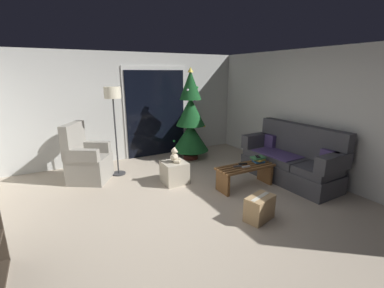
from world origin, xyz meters
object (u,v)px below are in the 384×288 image
Objects in this scene: remote_black at (243,164)px; cardboard_box_taped_mid_floor at (259,208)px; coffee_table at (245,173)px; cell_phone at (258,157)px; book_stack at (259,159)px; floor_lamp at (113,101)px; teddy_bear_cream at (175,156)px; couch at (291,160)px; christmas_tree at (190,120)px; remote_graphite at (238,166)px; remote_silver at (246,167)px; ottoman at (175,172)px; armchair at (87,161)px.

remote_black reaches higher than cardboard_box_taped_mid_floor.
coffee_table is 7.64× the size of cell_phone.
floor_lamp reaches higher than book_stack.
coffee_table is 3.86× the size of teddy_bear_cream.
book_stack is at bearing 164.45° from couch.
christmas_tree reaches higher than cardboard_box_taped_mid_floor.
remote_silver is (0.12, -0.09, 0.00)m from remote_graphite.
remote_graphite is at bearing 170.16° from coffee_table.
floor_lamp is (-1.88, 1.77, 1.23)m from coffee_table.
ottoman is (-1.00, 0.88, -0.22)m from remote_silver.
remote_black is (0.01, 0.09, 0.15)m from coffee_table.
christmas_tree reaches higher than book_stack.
christmas_tree is at bearing 102.72° from book_stack.
teddy_bear_cream reaches higher than remote_silver.
cell_phone is at bearing 106.89° from remote_graphite.
teddy_bear_cream is (-1.04, 0.72, 0.10)m from remote_black.
floor_lamp is 1.61m from teddy_bear_cream.
couch is 0.70m from book_stack.
christmas_tree is 1.67m from ottoman.
ottoman is at bearing 178.59° from cell_phone.
couch is 3.65m from floor_lamp.
christmas_tree is (-0.09, 1.87, 0.53)m from remote_black.
book_stack is 3.00m from floor_lamp.
ottoman is (-2.07, 0.95, -0.19)m from couch.
couch is at bearing -24.68° from teddy_bear_cream.
cell_phone is 0.29× the size of cardboard_box_taped_mid_floor.
book_stack is 2.01m from christmas_tree.
coffee_table is at bearing -38.12° from ottoman.
book_stack is at bearing -37.53° from floor_lamp.
book_stack is 1.82× the size of cell_phone.
coffee_table is 2.86m from floor_lamp.
teddy_bear_cream reaches higher than cell_phone.
coffee_table is 7.05× the size of remote_black.
christmas_tree is at bearing 5.97° from remote_silver.
couch reaches higher than ottoman.
couch reaches higher than remote_black.
cell_phone is at bearing -30.49° from armchair.
remote_silver is at bearing -36.26° from armchair.
remote_silver is 2.81m from floor_lamp.
floor_lamp is (-1.80, -0.19, 0.55)m from christmas_tree.
remote_silver is at bearing -122.32° from coffee_table.
cell_phone is 2.97m from floor_lamp.
book_stack reaches higher than coffee_table.
book_stack is 1.58m from teddy_bear_cream.
remote_graphite and remote_silver have the same top height.
remote_black is 1.00× the size of remote_silver.
floor_lamp reaches higher than armchair.
remote_black is 1.30m from ottoman.
remote_black is at bearing 62.84° from cardboard_box_taped_mid_floor.
floor_lamp is (-1.84, 1.83, 1.08)m from remote_silver.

